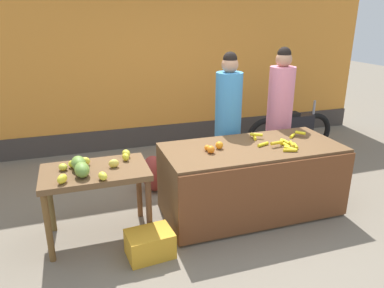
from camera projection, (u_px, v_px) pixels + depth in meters
ground_plane at (221, 215)px, 4.33m from camera, size 24.00×24.00×0.00m
market_wall_back at (162, 50)px, 6.22m from camera, size 7.76×0.23×3.38m
fruit_stall_counter at (251, 180)px, 4.28m from camera, size 2.03×0.94×0.82m
side_table_wooden at (96, 179)px, 3.69m from camera, size 1.05×0.65×0.77m
banana_bunch_pile at (281, 142)px, 4.21m from camera, size 0.72×0.63×0.07m
orange_pile at (214, 147)px, 4.00m from camera, size 0.23×0.18×0.09m
mango_papaya_pile at (86, 166)px, 3.59m from camera, size 0.77×0.63×0.14m
vendor_woman_blue_shirt at (228, 122)px, 4.76m from camera, size 0.34×0.34×1.81m
vendor_woman_pink_shirt at (279, 116)px, 4.99m from camera, size 0.34×0.34×1.84m
parked_motorcycle at (290, 130)px, 6.14m from camera, size 1.60×0.18×0.88m
produce_crate at (150, 244)px, 3.56m from camera, size 0.47×0.36×0.26m
produce_sack at (154, 173)px, 4.85m from camera, size 0.41×0.44×0.49m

